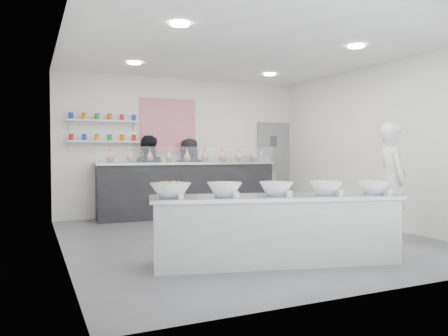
{
  "coord_description": "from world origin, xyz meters",
  "views": [
    {
      "loc": [
        -3.15,
        -6.26,
        1.38
      ],
      "look_at": [
        -0.17,
        0.4,
        1.12
      ],
      "focal_mm": 35.0,
      "sensor_mm": 36.0,
      "label": 1
    }
  ],
  "objects_px": {
    "espresso_machine": "(257,164)",
    "espresso_ledge": "(249,192)",
    "prep_counter": "(276,229)",
    "staff_left": "(147,177)",
    "woman_prep": "(392,182)",
    "staff_right": "(190,177)",
    "back_bar": "(187,189)"
  },
  "relations": [
    {
      "from": "prep_counter",
      "to": "woman_prep",
      "type": "xyz_separation_m",
      "value": [
        2.36,
        0.45,
        0.5
      ]
    },
    {
      "from": "espresso_ledge",
      "to": "staff_right",
      "type": "distance_m",
      "value": 1.52
    },
    {
      "from": "staff_left",
      "to": "staff_right",
      "type": "relative_size",
      "value": 1.03
    },
    {
      "from": "prep_counter",
      "to": "staff_left",
      "type": "distance_m",
      "value": 4.47
    },
    {
      "from": "woman_prep",
      "to": "espresso_machine",
      "type": "bearing_deg",
      "value": 26.96
    },
    {
      "from": "back_bar",
      "to": "staff_left",
      "type": "xyz_separation_m",
      "value": [
        -0.8,
        0.25,
        0.28
      ]
    },
    {
      "from": "espresso_machine",
      "to": "staff_right",
      "type": "height_order",
      "value": "staff_right"
    },
    {
      "from": "prep_counter",
      "to": "staff_left",
      "type": "height_order",
      "value": "staff_left"
    },
    {
      "from": "staff_left",
      "to": "back_bar",
      "type": "bearing_deg",
      "value": -173.28
    },
    {
      "from": "back_bar",
      "to": "woman_prep",
      "type": "xyz_separation_m",
      "value": [
        2.07,
        -3.72,
        0.33
      ]
    },
    {
      "from": "woman_prep",
      "to": "prep_counter",
      "type": "bearing_deg",
      "value": 123.93
    },
    {
      "from": "staff_left",
      "to": "staff_right",
      "type": "height_order",
      "value": "staff_left"
    },
    {
      "from": "espresso_ledge",
      "to": "staff_right",
      "type": "xyz_separation_m",
      "value": [
        -1.47,
        0.03,
        0.39
      ]
    },
    {
      "from": "prep_counter",
      "to": "espresso_machine",
      "type": "height_order",
      "value": "espresso_machine"
    },
    {
      "from": "espresso_machine",
      "to": "woman_prep",
      "type": "relative_size",
      "value": 0.28
    },
    {
      "from": "espresso_ledge",
      "to": "woman_prep",
      "type": "xyz_separation_m",
      "value": [
        0.45,
        -3.94,
        0.47
      ]
    },
    {
      "from": "espresso_ledge",
      "to": "staff_left",
      "type": "distance_m",
      "value": 2.45
    },
    {
      "from": "woman_prep",
      "to": "staff_right",
      "type": "bearing_deg",
      "value": 48.98
    },
    {
      "from": "prep_counter",
      "to": "espresso_ledge",
      "type": "bearing_deg",
      "value": 80.81
    },
    {
      "from": "espresso_ledge",
      "to": "woman_prep",
      "type": "distance_m",
      "value": 3.99
    },
    {
      "from": "espresso_ledge",
      "to": "staff_right",
      "type": "relative_size",
      "value": 0.72
    },
    {
      "from": "espresso_ledge",
      "to": "prep_counter",
      "type": "bearing_deg",
      "value": -113.5
    },
    {
      "from": "espresso_ledge",
      "to": "espresso_machine",
      "type": "xyz_separation_m",
      "value": [
        0.19,
        0.0,
        0.65
      ]
    },
    {
      "from": "prep_counter",
      "to": "woman_prep",
      "type": "bearing_deg",
      "value": 25.15
    },
    {
      "from": "back_bar",
      "to": "staff_right",
      "type": "distance_m",
      "value": 0.39
    },
    {
      "from": "espresso_ledge",
      "to": "woman_prep",
      "type": "height_order",
      "value": "woman_prep"
    },
    {
      "from": "espresso_ledge",
      "to": "staff_left",
      "type": "bearing_deg",
      "value": 179.36
    },
    {
      "from": "back_bar",
      "to": "prep_counter",
      "type": "bearing_deg",
      "value": -91.17
    },
    {
      "from": "espresso_machine",
      "to": "espresso_ledge",
      "type": "bearing_deg",
      "value": 180.0
    },
    {
      "from": "staff_right",
      "to": "woman_prep",
      "type": "bearing_deg",
      "value": 133.42
    },
    {
      "from": "woman_prep",
      "to": "staff_left",
      "type": "distance_m",
      "value": 4.9
    },
    {
      "from": "back_bar",
      "to": "staff_right",
      "type": "relative_size",
      "value": 2.25
    }
  ]
}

